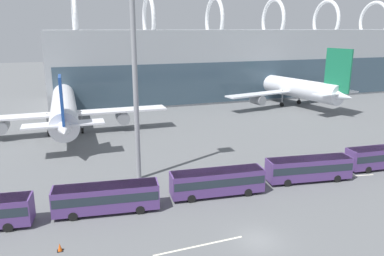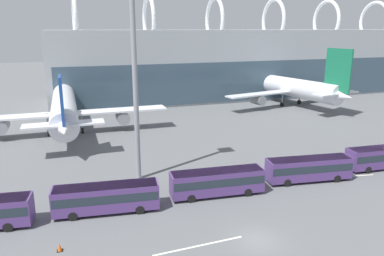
{
  "view_description": "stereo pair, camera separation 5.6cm",
  "coord_description": "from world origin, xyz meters",
  "views": [
    {
      "loc": [
        -16.56,
        -28.61,
        19.98
      ],
      "look_at": [
        2.72,
        27.95,
        4.0
      ],
      "focal_mm": 35.0,
      "sensor_mm": 36.0,
      "label": 1
    },
    {
      "loc": [
        -16.5,
        -28.62,
        19.98
      ],
      "look_at": [
        2.72,
        27.95,
        4.0
      ],
      "focal_mm": 35.0,
      "sensor_mm": 36.0,
      "label": 2
    }
  ],
  "objects": [
    {
      "name": "airliner_at_gate_near",
      "position": [
        -17.21,
        46.18,
        4.85
      ],
      "size": [
        39.55,
        38.93,
        12.98
      ],
      "rotation": [
        0.0,
        0.0,
        1.57
      ],
      "color": "white",
      "rests_on": "ground_plane"
    },
    {
      "name": "shuttle_bus_1",
      "position": [
        -13.25,
        10.55,
        1.89
      ],
      "size": [
        11.77,
        4.0,
        3.21
      ],
      "rotation": [
        0.0,
        0.0,
        -0.12
      ],
      "color": "#56387A",
      "rests_on": "ground_plane"
    },
    {
      "name": "lane_stripe_1",
      "position": [
        -5.78,
        0.88,
        0.0
      ],
      "size": [
        9.09,
        0.58,
        0.01
      ],
      "primitive_type": "cube",
      "rotation": [
        0.0,
        0.0,
        0.04
      ],
      "color": "silver",
      "rests_on": "ground_plane"
    },
    {
      "name": "shuttle_bus_4",
      "position": [
        26.86,
        11.41,
        1.89
      ],
      "size": [
        11.7,
        3.46,
        3.21
      ],
      "rotation": [
        0.0,
        0.0,
        -0.07
      ],
      "color": "#56387A",
      "rests_on": "ground_plane"
    },
    {
      "name": "terminal_building",
      "position": [
        54.82,
        75.64,
        10.02
      ],
      "size": [
        151.32,
        23.71,
        28.83
      ],
      "color": "#9EA3A8",
      "rests_on": "ground_plane"
    },
    {
      "name": "floodlight_mast",
      "position": [
        -8.02,
        19.05,
        17.01
      ],
      "size": [
        2.2,
        2.2,
        29.48
      ],
      "color": "gray",
      "rests_on": "ground_plane"
    },
    {
      "name": "shuttle_bus_3",
      "position": [
        13.49,
        10.9,
        1.89
      ],
      "size": [
        11.79,
        4.12,
        3.21
      ],
      "rotation": [
        0.0,
        0.0,
        -0.13
      ],
      "color": "#56387A",
      "rests_on": "ground_plane"
    },
    {
      "name": "ground_plane",
      "position": [
        0.0,
        0.0,
        0.0
      ],
      "size": [
        440.0,
        440.0,
        0.0
      ],
      "primitive_type": "plane",
      "color": "slate"
    },
    {
      "name": "traffic_cone_0",
      "position": [
        -18.29,
        4.26,
        0.38
      ],
      "size": [
        0.56,
        0.56,
        0.78
      ],
      "color": "black",
      "rests_on": "ground_plane"
    },
    {
      "name": "lane_stripe_3",
      "position": [
        19.15,
        10.5,
        0.0
      ],
      "size": [
        8.82,
        1.79,
        0.01
      ],
      "primitive_type": "cube",
      "rotation": [
        0.0,
        0.0,
        -0.17
      ],
      "color": "silver",
      "rests_on": "ground_plane"
    },
    {
      "name": "airliner_at_gate_far",
      "position": [
        40.05,
        56.68,
        4.87
      ],
      "size": [
        40.72,
        39.58,
        15.55
      ],
      "rotation": [
        0.0,
        0.0,
        1.78
      ],
      "color": "silver",
      "rests_on": "ground_plane"
    },
    {
      "name": "shuttle_bus_2",
      "position": [
        0.12,
        10.69,
        1.89
      ],
      "size": [
        11.73,
        3.64,
        3.21
      ],
      "rotation": [
        0.0,
        0.0,
        -0.09
      ],
      "color": "#56387A",
      "rests_on": "ground_plane"
    }
  ]
}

